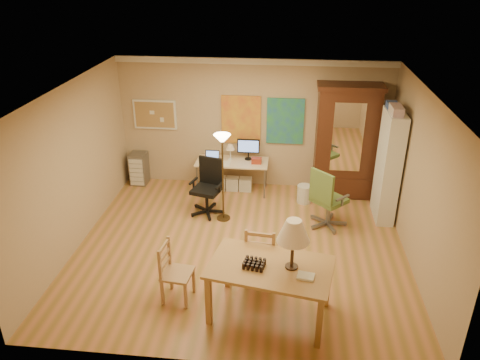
# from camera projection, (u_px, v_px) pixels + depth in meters

# --- Properties ---
(floor) EXTENTS (5.50, 5.50, 0.00)m
(floor) POSITION_uv_depth(u_px,v_px,m) (241.00, 248.00, 7.93)
(floor) COLOR olive
(floor) RESTS_ON ground
(crown_molding) EXTENTS (5.50, 0.08, 0.12)m
(crown_molding) POSITION_uv_depth(u_px,v_px,m) (254.00, 61.00, 8.99)
(crown_molding) COLOR white
(crown_molding) RESTS_ON floor
(corkboard) EXTENTS (0.90, 0.04, 0.62)m
(corkboard) POSITION_uv_depth(u_px,v_px,m) (155.00, 115.00, 9.69)
(corkboard) COLOR #9E784A
(corkboard) RESTS_ON floor
(art_panel_left) EXTENTS (0.80, 0.04, 1.00)m
(art_panel_left) POSITION_uv_depth(u_px,v_px,m) (241.00, 120.00, 9.54)
(art_panel_left) COLOR yellow
(art_panel_left) RESTS_ON floor
(art_panel_right) EXTENTS (0.75, 0.04, 0.95)m
(art_panel_right) POSITION_uv_depth(u_px,v_px,m) (285.00, 121.00, 9.45)
(art_panel_right) COLOR #27679E
(art_panel_right) RESTS_ON floor
(dining_table) EXTENTS (1.76, 1.24, 1.51)m
(dining_table) POSITION_uv_depth(u_px,v_px,m) (279.00, 257.00, 6.04)
(dining_table) COLOR olive
(dining_table) RESTS_ON floor
(ladder_chair_back) EXTENTS (0.50, 0.48, 0.99)m
(ladder_chair_back) POSITION_uv_depth(u_px,v_px,m) (261.00, 256.00, 6.90)
(ladder_chair_back) COLOR #9F7F49
(ladder_chair_back) RESTS_ON floor
(ladder_chair_left) EXTENTS (0.45, 0.46, 0.91)m
(ladder_chair_left) POSITION_uv_depth(u_px,v_px,m) (175.00, 274.00, 6.58)
(ladder_chair_left) COLOR #9F7F49
(ladder_chair_left) RESTS_ON floor
(torchiere_lamp) EXTENTS (0.31, 0.31, 1.68)m
(torchiere_lamp) POSITION_uv_depth(u_px,v_px,m) (222.00, 152.00, 8.23)
(torchiere_lamp) COLOR #41321A
(torchiere_lamp) RESTS_ON floor
(computer_desk) EXTENTS (1.47, 0.64, 1.11)m
(computer_desk) POSITION_uv_depth(u_px,v_px,m) (234.00, 172.00, 9.72)
(computer_desk) COLOR beige
(computer_desk) RESTS_ON floor
(office_chair_black) EXTENTS (0.66, 0.66, 1.08)m
(office_chair_black) POSITION_uv_depth(u_px,v_px,m) (208.00, 199.00, 8.91)
(office_chair_black) COLOR black
(office_chair_black) RESTS_ON floor
(office_chair_green) EXTENTS (0.73, 0.73, 1.14)m
(office_chair_green) POSITION_uv_depth(u_px,v_px,m) (327.00, 211.00, 8.44)
(office_chair_green) COLOR slate
(office_chair_green) RESTS_ON floor
(drawer_cart) EXTENTS (0.34, 0.41, 0.68)m
(drawer_cart) POSITION_uv_depth(u_px,v_px,m) (139.00, 168.00, 10.06)
(drawer_cart) COLOR slate
(drawer_cart) RESTS_ON floor
(armoire) EXTENTS (1.25, 0.59, 2.30)m
(armoire) POSITION_uv_depth(u_px,v_px,m) (345.00, 148.00, 9.33)
(armoire) COLOR #3E2111
(armoire) RESTS_ON floor
(bookshelf) EXTENTS (0.31, 0.82, 2.05)m
(bookshelf) POSITION_uv_depth(u_px,v_px,m) (388.00, 167.00, 8.46)
(bookshelf) COLOR white
(bookshelf) RESTS_ON floor
(wastebin) EXTENTS (0.29, 0.29, 0.36)m
(wastebin) POSITION_uv_depth(u_px,v_px,m) (304.00, 194.00, 9.33)
(wastebin) COLOR silver
(wastebin) RESTS_ON floor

